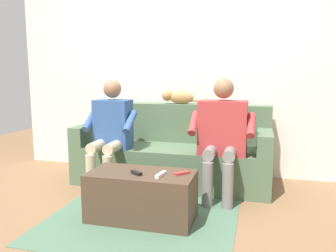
% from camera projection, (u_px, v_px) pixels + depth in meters
% --- Properties ---
extents(ground_plane, '(8.00, 8.00, 0.00)m').
position_uv_depth(ground_plane, '(153.00, 206.00, 3.05)').
color(ground_plane, '#846042').
extents(back_wall, '(4.21, 0.06, 2.65)m').
position_uv_depth(back_wall, '(182.00, 62.00, 3.99)').
color(back_wall, silver).
rests_on(back_wall, ground).
extents(couch, '(2.09, 0.75, 0.85)m').
position_uv_depth(couch, '(173.00, 154.00, 3.71)').
color(couch, '#516B4C').
rests_on(couch, ground).
extents(coffee_table, '(0.86, 0.43, 0.40)m').
position_uv_depth(coffee_table, '(142.00, 196.00, 2.74)').
color(coffee_table, '#4C3828').
rests_on(coffee_table, ground).
extents(person_left_seated, '(0.61, 0.52, 1.15)m').
position_uv_depth(person_left_seated, '(222.00, 132.00, 3.19)').
color(person_left_seated, '#B23838').
rests_on(person_left_seated, ground).
extents(person_right_seated, '(0.52, 0.52, 1.13)m').
position_uv_depth(person_right_seated, '(111.00, 129.00, 3.46)').
color(person_right_seated, '#335693').
rests_on(person_right_seated, ground).
extents(cat_on_backrest, '(0.52, 0.13, 0.16)m').
position_uv_depth(cat_on_backrest, '(178.00, 97.00, 3.84)').
color(cat_on_backrest, '#B7844C').
rests_on(cat_on_backrest, couch).
extents(remote_white, '(0.05, 0.15, 0.03)m').
position_uv_depth(remote_white, '(161.00, 175.00, 2.60)').
color(remote_white, white).
rests_on(remote_white, coffee_table).
extents(remote_black, '(0.11, 0.10, 0.02)m').
position_uv_depth(remote_black, '(137.00, 173.00, 2.65)').
color(remote_black, black).
rests_on(remote_black, coffee_table).
extents(remote_red, '(0.12, 0.12, 0.02)m').
position_uv_depth(remote_red, '(182.00, 173.00, 2.65)').
color(remote_red, '#B73333').
rests_on(remote_red, coffee_table).
extents(floor_rug, '(1.53, 1.60, 0.01)m').
position_uv_depth(floor_rug, '(147.00, 213.00, 2.88)').
color(floor_rug, '#4C7056').
rests_on(floor_rug, ground).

